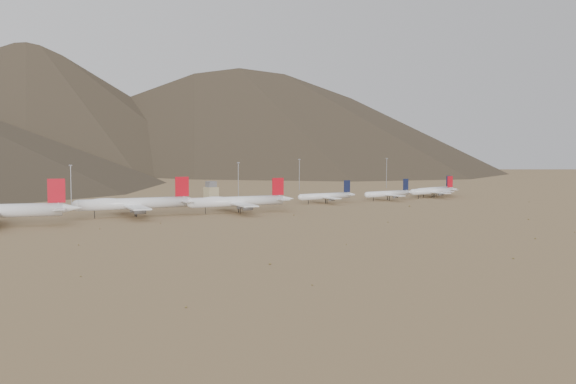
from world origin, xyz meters
TOP-DOWN VIEW (x-y plane):
  - ground at (0.00, 0.00)m, footprint 3000.00×3000.00m
  - widebody_centre at (-65.97, 39.47)m, footprint 69.84×54.83m
  - widebody_east at (-9.87, 23.01)m, footprint 64.26×50.50m
  - narrowbody_a at (69.88, 39.97)m, footprint 44.28×32.12m
  - narrowbody_b at (118.30, 31.79)m, footprint 43.52×31.25m
  - narrowbody_c at (159.51, 28.34)m, footprint 45.55×32.79m
  - narrowbody_d at (171.30, 37.16)m, footprint 44.25×31.92m
  - control_tower at (30.00, 120.00)m, footprint 8.00×8.00m
  - mast_west at (-68.92, 126.21)m, footprint 2.00×0.60m
  - mast_centre at (44.53, 106.93)m, footprint 2.00×0.60m
  - mast_east at (129.45, 146.43)m, footprint 2.00×0.60m
  - mast_far_east at (206.99, 124.15)m, footprint 2.00×0.60m
  - desert_scrub at (61.77, -86.96)m, footprint 437.94×176.01m

SIDE VIEW (x-z plane):
  - ground at x=0.00m, z-range 0.00..0.00m
  - desert_scrub at x=61.77m, z-range -0.12..0.72m
  - narrowbody_b at x=118.30m, z-range -2.52..11.83m
  - narrowbody_d at x=171.30m, z-range -2.56..12.04m
  - narrowbody_a at x=69.88m, z-range -2.57..12.08m
  - narrowbody_c at x=159.51m, z-range -2.64..12.39m
  - control_tower at x=30.00m, z-range -0.68..11.32m
  - widebody_east at x=-9.87m, z-range -3.01..16.37m
  - widebody_centre at x=-65.97m, z-range -3.26..17.77m
  - mast_west at x=-68.92m, z-range 1.35..27.05m
  - mast_centre at x=44.53m, z-range 1.35..27.05m
  - mast_east at x=129.45m, z-range 1.35..27.05m
  - mast_far_east at x=206.99m, z-range 1.35..27.05m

